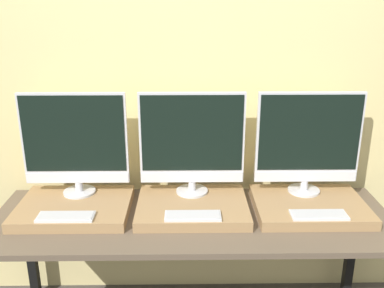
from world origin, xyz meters
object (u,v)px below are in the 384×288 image
keyboard_left (66,217)px  monitor_left (75,142)px  keyboard_center (193,216)px  keyboard_right (319,215)px  monitor_right (308,141)px  monitor_center (192,141)px

keyboard_left → monitor_left: bearing=90.0°
keyboard_center → keyboard_right: same height
monitor_right → monitor_center: bearing=180.0°
monitor_right → keyboard_right: monitor_right is taller
keyboard_left → keyboard_right: bearing=0.0°
keyboard_left → monitor_right: bearing=12.9°
keyboard_left → keyboard_right: same height
keyboard_left → keyboard_center: (0.62, 0.00, 0.00)m
keyboard_left → monitor_center: (0.62, 0.28, 0.29)m
monitor_left → monitor_right: bearing=0.0°
monitor_center → monitor_left: bearing=180.0°
monitor_center → monitor_right: same height
monitor_left → keyboard_left: (0.00, -0.28, -0.29)m
keyboard_left → keyboard_center: bearing=0.0°
monitor_right → keyboard_center: bearing=-155.4°
monitor_center → keyboard_center: (0.00, -0.28, -0.29)m
keyboard_left → monitor_right: 1.30m
monitor_left → monitor_center: size_ratio=1.00×
monitor_center → keyboard_right: 0.74m
monitor_left → keyboard_center: 0.74m
monitor_left → keyboard_center: monitor_left is taller
keyboard_left → monitor_center: 0.74m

